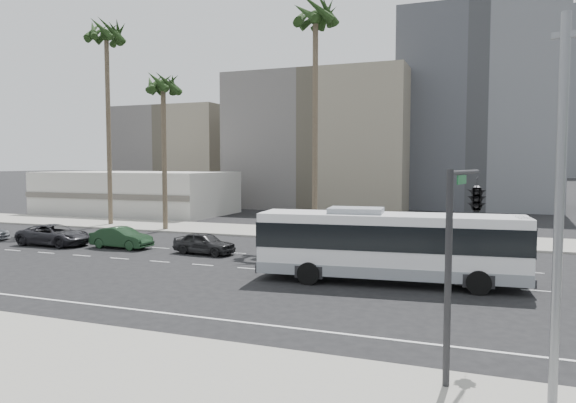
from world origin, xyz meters
The scene contains 17 objects.
ground centered at (0.00, 0.00, 0.00)m, with size 700.00×700.00×0.00m, color black.
sidewalk_north centered at (0.00, 15.50, 0.07)m, with size 120.00×7.00×0.15m, color gray.
sidewalk_south centered at (0.00, -15.50, 0.07)m, with size 120.00×7.00×0.15m, color gray.
commercial_low centered at (-30.00, 25.99, 2.50)m, with size 22.00×12.16×5.00m.
midrise_beige_west centered at (-12.00, 45.00, 9.00)m, with size 24.00×18.00×18.00m, color slate.
midrise_gray_center centered at (8.00, 52.00, 13.00)m, with size 20.00×20.00×26.00m, color #4C4F55.
midrise_beige_far centered at (-38.00, 50.00, 7.50)m, with size 18.00×16.00×15.00m, color slate.
civic_tower centered at (-2.00, 250.00, 38.83)m, with size 42.00×42.00×129.00m.
city_bus centered at (5.16, -0.78, 1.98)m, with size 13.34×4.24×3.77m.
car_a centered at (-7.87, 3.48, 0.73)m, with size 4.28×1.72×1.46m, color black.
car_b centered at (-14.60, 3.52, 0.75)m, with size 4.55×1.59×1.50m, color #16311B.
car_c centered at (-20.10, 2.90, 0.77)m, with size 5.53×2.55×1.54m, color #232327.
streetlight_corner centered at (11.43, -13.01, 5.62)m, with size 0.98×4.68×9.95m.
traffic_signal centered at (9.40, -10.38, 4.89)m, with size 2.73×3.69×5.86m.
palm_near centered at (-3.25, 12.97, 16.96)m, with size 5.57×5.57×18.72m.
palm_mid centered at (-17.39, 13.16, 12.57)m, with size 4.52×4.52×13.97m.
palm_far centered at (-24.64, 14.68, 17.78)m, with size 5.70×5.70×19.57m.
Camera 1 is at (9.89, -27.42, 6.01)m, focal length 33.37 mm.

